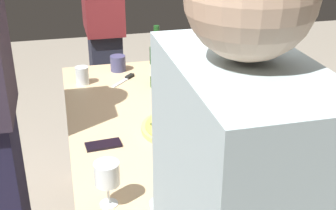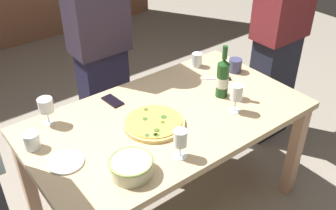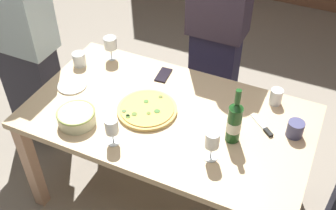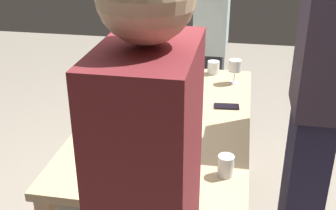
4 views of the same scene
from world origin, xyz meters
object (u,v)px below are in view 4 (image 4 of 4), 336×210
at_px(wine_glass_far_left, 121,84).
at_px(cup_ceramic, 171,182).
at_px(wine_glass_near_pizza, 115,121).
at_px(cell_phone, 227,106).
at_px(serving_bowl, 139,78).
at_px(wine_bottle, 146,128).
at_px(dining_table, 168,131).
at_px(side_plate, 182,75).
at_px(wine_glass_by_bottle, 235,67).
at_px(cup_amber, 226,166).
at_px(person_guest_right, 316,103).
at_px(pizza_knife, 172,168).
at_px(person_guest_left, 211,45).
at_px(cup_spare, 213,67).
at_px(pizza, 167,105).

distance_m(wine_glass_far_left, cup_ceramic, 0.96).
height_order(wine_glass_near_pizza, cell_phone, wine_glass_near_pizza).
bearing_deg(serving_bowl, wine_bottle, 16.20).
xyz_separation_m(wine_bottle, wine_glass_near_pizza, (-0.06, -0.17, -0.01)).
height_order(serving_bowl, wine_glass_near_pizza, wine_glass_near_pizza).
bearing_deg(wine_glass_near_pizza, wine_bottle, 71.26).
relative_size(dining_table, cell_phone, 11.11).
distance_m(wine_bottle, side_plate, 1.03).
height_order(wine_glass_by_bottle, cup_amber, wine_glass_by_bottle).
bearing_deg(wine_bottle, person_guest_right, 115.15).
height_order(side_plate, person_guest_right, person_guest_right).
relative_size(dining_table, pizza_knife, 10.21).
bearing_deg(person_guest_right, person_guest_left, -60.12).
relative_size(serving_bowl, cup_spare, 2.38).
relative_size(dining_table, pizza, 4.70).
bearing_deg(cell_phone, cup_spare, 8.17).
height_order(pizza, cup_amber, cup_amber).
distance_m(wine_glass_near_pizza, person_guest_left, 1.49).
bearing_deg(cup_amber, cell_phone, -177.27).
relative_size(dining_table, cup_ceramic, 17.84).
relative_size(cell_phone, person_guest_left, 0.09).
relative_size(wine_glass_near_pizza, cup_amber, 1.80).
height_order(serving_bowl, person_guest_right, person_guest_right).
bearing_deg(person_guest_right, dining_table, -0.00).
relative_size(pizza, side_plate, 1.94).
relative_size(wine_glass_near_pizza, cup_spare, 1.95).
bearing_deg(side_plate, wine_glass_near_pizza, -10.92).
relative_size(serving_bowl, wine_bottle, 0.64).
xyz_separation_m(wine_glass_far_left, pizza_knife, (0.69, 0.43, -0.10)).
bearing_deg(pizza, dining_table, 12.92).
xyz_separation_m(dining_table, cup_ceramic, (0.67, 0.13, 0.14)).
bearing_deg(person_guest_left, serving_bowl, -23.18).
bearing_deg(pizza_knife, cup_ceramic, 7.72).
relative_size(pizza, cup_spare, 3.85).
bearing_deg(wine_glass_near_pizza, wine_glass_by_bottle, 148.86).
bearing_deg(wine_glass_by_bottle, wine_bottle, -21.40).
relative_size(serving_bowl, pizza_knife, 1.34).
xyz_separation_m(dining_table, pizza_knife, (0.52, 0.11, 0.10)).
height_order(wine_glass_near_pizza, side_plate, wine_glass_near_pizza).
relative_size(pizza, person_guest_left, 0.21).
xyz_separation_m(cup_amber, cup_ceramic, (0.15, -0.21, -0.00)).
relative_size(serving_bowl, wine_glass_near_pizza, 1.22).
distance_m(wine_glass_far_left, side_plate, 0.56).
bearing_deg(pizza_knife, pizza, -167.69).
distance_m(wine_glass_far_left, person_guest_left, 1.06).
relative_size(cup_spare, side_plate, 0.50).
distance_m(dining_table, cup_ceramic, 0.70).
relative_size(cell_phone, pizza_knife, 0.92).
xyz_separation_m(dining_table, wine_glass_by_bottle, (-0.57, 0.34, 0.21)).
height_order(wine_glass_by_bottle, cup_spare, wine_glass_by_bottle).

